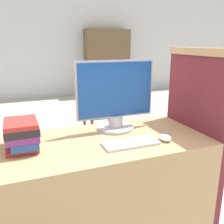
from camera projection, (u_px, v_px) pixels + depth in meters
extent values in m
cube|color=silver|center=(30.00, 41.00, 5.98)|extent=(12.00, 0.06, 2.80)
cube|color=tan|center=(96.00, 195.00, 1.67)|extent=(1.44, 0.66, 0.78)
cube|color=maroon|center=(192.00, 145.00, 1.84)|extent=(0.05, 0.62, 1.29)
cube|color=tan|center=(201.00, 52.00, 1.66)|extent=(0.07, 0.62, 0.05)
cylinder|color=#B7B7BC|center=(116.00, 128.00, 1.78)|extent=(0.26, 0.26, 0.02)
cylinder|color=#B7B7BC|center=(116.00, 121.00, 1.77)|extent=(0.10, 0.10, 0.08)
cube|color=#B7B7BC|center=(115.00, 89.00, 1.71)|extent=(0.56, 0.01, 0.40)
cube|color=#19479E|center=(116.00, 90.00, 1.71)|extent=(0.53, 0.02, 0.37)
cube|color=silver|center=(131.00, 143.00, 1.51)|extent=(0.34, 0.14, 0.02)
ellipsoid|color=white|center=(165.00, 138.00, 1.57)|extent=(0.07, 0.10, 0.04)
cube|color=#B72D28|center=(22.00, 146.00, 1.46)|extent=(0.18, 0.23, 0.03)
cube|color=#285199|center=(24.00, 140.00, 1.45)|extent=(0.15, 0.27, 0.04)
cube|color=#7A3384|center=(22.00, 135.00, 1.43)|extent=(0.18, 0.25, 0.04)
cube|color=#232328|center=(21.00, 128.00, 1.42)|extent=(0.18, 0.27, 0.04)
cube|color=#B72D28|center=(20.00, 123.00, 1.40)|extent=(0.18, 0.23, 0.03)
cylinder|color=#4C3323|center=(92.00, 134.00, 3.30)|extent=(0.04, 0.04, 0.40)
cylinder|color=#4C3323|center=(119.00, 131.00, 3.43)|extent=(0.04, 0.04, 0.40)
cylinder|color=#4C3323|center=(85.00, 126.00, 3.64)|extent=(0.04, 0.04, 0.40)
cylinder|color=#4C3323|center=(109.00, 123.00, 3.77)|extent=(0.04, 0.04, 0.40)
cube|color=#4C3323|center=(101.00, 113.00, 3.48)|extent=(0.44, 0.44, 0.05)
cube|color=#4C3323|center=(96.00, 92.00, 3.58)|extent=(0.44, 0.04, 0.48)
cube|color=brown|center=(107.00, 63.00, 6.58)|extent=(1.18, 0.32, 1.69)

